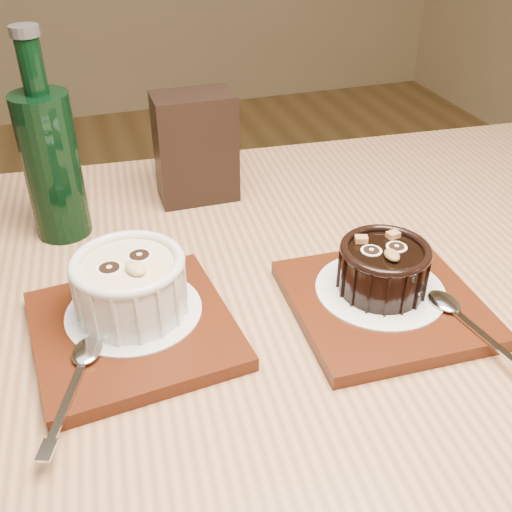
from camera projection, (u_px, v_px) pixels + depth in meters
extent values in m
cube|color=#90623F|center=(265.00, 332.00, 0.60)|extent=(1.25, 0.88, 0.04)
cylinder|color=#90623F|center=(484.00, 319.00, 1.20)|extent=(0.06, 0.06, 0.71)
cube|color=#4A1D0C|center=(134.00, 330.00, 0.56)|extent=(0.20, 0.20, 0.01)
cylinder|color=silver|center=(134.00, 311.00, 0.57)|extent=(0.13, 0.13, 0.00)
cylinder|color=silver|center=(131.00, 288.00, 0.56)|extent=(0.10, 0.10, 0.05)
cylinder|color=#D7C083|center=(127.00, 266.00, 0.55)|extent=(0.09, 0.09, 0.00)
torus|color=silver|center=(127.00, 263.00, 0.54)|extent=(0.11, 0.11, 0.01)
cylinder|color=black|center=(109.00, 267.00, 0.54)|extent=(0.02, 0.02, 0.00)
cylinder|color=black|center=(139.00, 255.00, 0.55)|extent=(0.02, 0.02, 0.00)
ellipsoid|color=tan|center=(136.00, 268.00, 0.53)|extent=(0.02, 0.03, 0.01)
cube|color=#4A1D0C|center=(384.00, 303.00, 0.60)|extent=(0.19, 0.19, 0.01)
cylinder|color=silver|center=(380.00, 289.00, 0.60)|extent=(0.13, 0.13, 0.00)
cylinder|color=black|center=(383.00, 271.00, 0.59)|extent=(0.08, 0.08, 0.04)
cylinder|color=black|center=(385.00, 253.00, 0.58)|extent=(0.07, 0.07, 0.00)
torus|color=black|center=(386.00, 250.00, 0.58)|extent=(0.09, 0.09, 0.01)
cylinder|color=black|center=(371.00, 250.00, 0.58)|extent=(0.02, 0.02, 0.00)
cylinder|color=black|center=(397.00, 246.00, 0.58)|extent=(0.02, 0.02, 0.00)
ellipsoid|color=brown|center=(392.00, 255.00, 0.56)|extent=(0.01, 0.02, 0.01)
cube|color=brown|center=(361.00, 239.00, 0.59)|extent=(0.01, 0.01, 0.01)
cube|color=brown|center=(393.00, 235.00, 0.60)|extent=(0.01, 0.01, 0.01)
cube|color=black|center=(196.00, 148.00, 0.76)|extent=(0.10, 0.06, 0.14)
cylinder|color=black|center=(53.00, 167.00, 0.68)|extent=(0.06, 0.06, 0.17)
cylinder|color=black|center=(31.00, 66.00, 0.62)|extent=(0.03, 0.03, 0.06)
cylinder|color=#333333|center=(24.00, 31.00, 0.60)|extent=(0.03, 0.03, 0.01)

